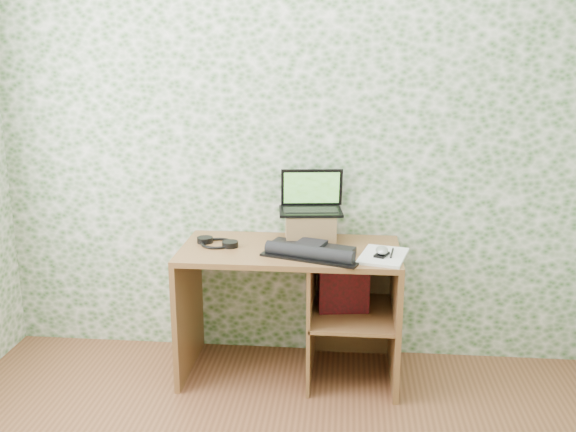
# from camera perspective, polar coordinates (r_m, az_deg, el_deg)

# --- Properties ---
(wall_back) EXTENTS (3.50, 0.00, 3.50)m
(wall_back) POSITION_cam_1_polar(r_m,az_deg,el_deg) (3.69, 0.63, 6.75)
(wall_back) COLOR white
(wall_back) RESTS_ON ground
(desk) EXTENTS (1.20, 0.60, 0.75)m
(desk) POSITION_cam_1_polar(r_m,az_deg,el_deg) (3.63, 1.46, -6.82)
(desk) COLOR brown
(desk) RESTS_ON floor
(riser) EXTENTS (0.30, 0.26, 0.17)m
(riser) POSITION_cam_1_polar(r_m,az_deg,el_deg) (3.62, 2.00, -0.98)
(riser) COLOR brown
(riser) RESTS_ON desk
(laptop) EXTENTS (0.38, 0.29, 0.23)m
(laptop) POSITION_cam_1_polar(r_m,az_deg,el_deg) (3.62, 2.05, 1.29)
(laptop) COLOR black
(laptop) RESTS_ON riser
(keyboard) EXTENTS (0.53, 0.41, 0.07)m
(keyboard) POSITION_cam_1_polar(r_m,az_deg,el_deg) (3.39, 1.97, -3.11)
(keyboard) COLOR black
(keyboard) RESTS_ON desk
(headphones) EXTENTS (0.25, 0.24, 0.03)m
(headphones) POSITION_cam_1_polar(r_m,az_deg,el_deg) (3.59, -6.29, -2.38)
(headphones) COLOR black
(headphones) RESTS_ON desk
(notepad) EXTENTS (0.29, 0.36, 0.01)m
(notepad) POSITION_cam_1_polar(r_m,az_deg,el_deg) (3.40, 8.46, -3.54)
(notepad) COLOR silver
(notepad) RESTS_ON desk
(mouse) EXTENTS (0.10, 0.12, 0.04)m
(mouse) POSITION_cam_1_polar(r_m,az_deg,el_deg) (3.37, 8.34, -3.22)
(mouse) COLOR #B4B4B7
(mouse) RESTS_ON notepad
(pen) EXTENTS (0.03, 0.16, 0.01)m
(pen) POSITION_cam_1_polar(r_m,az_deg,el_deg) (3.42, 9.22, -3.25)
(pen) COLOR black
(pen) RESTS_ON notepad
(red_box) EXTENTS (0.29, 0.13, 0.33)m
(red_box) POSITION_cam_1_polar(r_m,az_deg,el_deg) (3.57, 4.99, -5.98)
(red_box) COLOR maroon
(red_box) RESTS_ON desk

